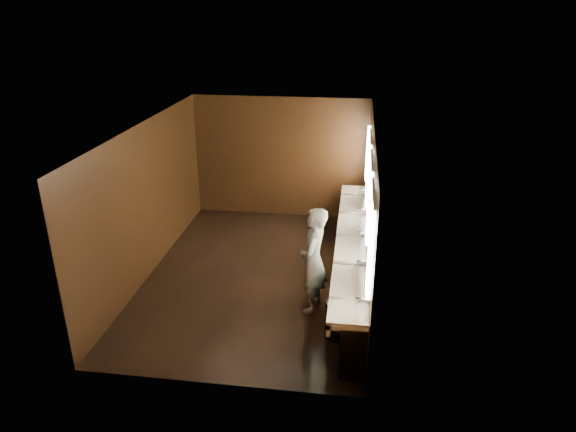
# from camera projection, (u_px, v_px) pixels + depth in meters

# --- Properties ---
(floor) EXTENTS (6.00, 6.00, 0.00)m
(floor) POSITION_uv_depth(u_px,v_px,m) (257.00, 275.00, 9.63)
(floor) COLOR black
(floor) RESTS_ON ground
(ceiling) EXTENTS (4.00, 6.00, 0.02)m
(ceiling) POSITION_uv_depth(u_px,v_px,m) (253.00, 127.00, 8.54)
(ceiling) COLOR #2D2D2B
(ceiling) RESTS_ON wall_back
(wall_back) EXTENTS (4.00, 0.02, 2.80)m
(wall_back) POSITION_uv_depth(u_px,v_px,m) (281.00, 158.00, 11.82)
(wall_back) COLOR black
(wall_back) RESTS_ON floor
(wall_front) EXTENTS (4.00, 0.02, 2.80)m
(wall_front) POSITION_uv_depth(u_px,v_px,m) (209.00, 294.00, 6.35)
(wall_front) COLOR black
(wall_front) RESTS_ON floor
(wall_left) EXTENTS (0.02, 6.00, 2.80)m
(wall_left) POSITION_uv_depth(u_px,v_px,m) (148.00, 200.00, 9.34)
(wall_left) COLOR black
(wall_left) RESTS_ON floor
(wall_right) EXTENTS (0.02, 6.00, 2.80)m
(wall_right) POSITION_uv_depth(u_px,v_px,m) (369.00, 211.00, 8.84)
(wall_right) COLOR black
(wall_right) RESTS_ON floor
(sink_counter) EXTENTS (0.55, 5.40, 1.01)m
(sink_counter) POSITION_uv_depth(u_px,v_px,m) (355.00, 257.00, 9.21)
(sink_counter) COLOR black
(sink_counter) RESTS_ON floor
(mirror_band) EXTENTS (0.06, 5.03, 1.15)m
(mirror_band) POSITION_uv_depth(u_px,v_px,m) (369.00, 192.00, 8.70)
(mirror_band) COLOR #FFEBC2
(mirror_band) RESTS_ON wall_right
(person) EXTENTS (0.52, 0.71, 1.80)m
(person) POSITION_uv_depth(u_px,v_px,m) (313.00, 261.00, 8.23)
(person) COLOR #8CBCD1
(person) RESTS_ON floor
(trash_bin) EXTENTS (0.44, 0.44, 0.60)m
(trash_bin) POSITION_uv_depth(u_px,v_px,m) (338.00, 319.00, 7.77)
(trash_bin) COLOR black
(trash_bin) RESTS_ON floor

